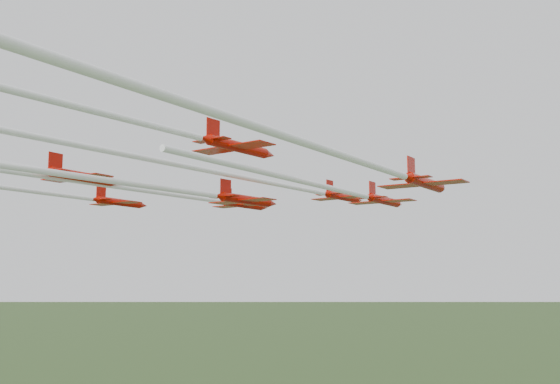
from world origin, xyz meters
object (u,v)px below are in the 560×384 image
Objects in this scene: jet_row3_left at (67,196)px; jet_row3_right at (361,162)px; jet_row4_right at (164,128)px; jet_row3_mid at (178,190)px; jet_row2_left at (174,195)px; jet_lead at (281,185)px; jet_row2_right at (349,192)px.

jet_row3_left is 46.51m from jet_row3_right.
jet_row3_mid is at bearing 131.10° from jet_row4_right.
jet_row2_left is 1.44× the size of jet_row3_left.
jet_row3_right is at bearing -21.47° from jet_row2_left.
jet_row3_mid is at bearing 168.13° from jet_row3_right.
jet_lead is 1.07× the size of jet_row2_left.
jet_row2_right is 29.87m from jet_row4_right.
jet_lead is at bearing 163.81° from jet_row2_right.
jet_row3_right is 18.24m from jet_row4_right.
jet_row3_right is 1.25× the size of jet_row4_right.
jet_row3_left is (-7.34, -12.30, -0.80)m from jet_row2_left.
jet_row3_right is at bearing -7.60° from jet_row3_mid.
jet_row3_right is at bearing -60.27° from jet_row2_right.
jet_row2_right is 1.03× the size of jet_row4_right.
jet_row2_right is at bearing -13.56° from jet_lead.
jet_row3_left is at bearing -123.73° from jet_row2_left.
jet_row3_left is at bearing 159.88° from jet_row4_right.
jet_row4_right is at bearing -46.05° from jet_row2_left.
jet_row4_right reaches higher than jet_row2_right.
jet_lead is 1.37× the size of jet_row4_right.
jet_row4_right reaches higher than jet_row3_left.
jet_lead is 36.01m from jet_row3_right.
jet_lead is 1.24× the size of jet_row3_mid.
jet_row2_right is (12.97, -2.48, -2.39)m from jet_lead.
jet_row2_left is 14.35m from jet_row3_left.
jet_row2_left is 41.33m from jet_row3_right.
jet_row2_left is 1.03× the size of jet_row3_right.
jet_row2_right is at bearing 25.06° from jet_row3_left.
jet_row3_left is 19.61m from jet_row3_mid.
jet_lead is 29.35m from jet_row3_left.
jet_row2_right is at bearing 13.92° from jet_row2_left.
jet_row3_mid is (0.43, -19.92, -2.93)m from jet_lead.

